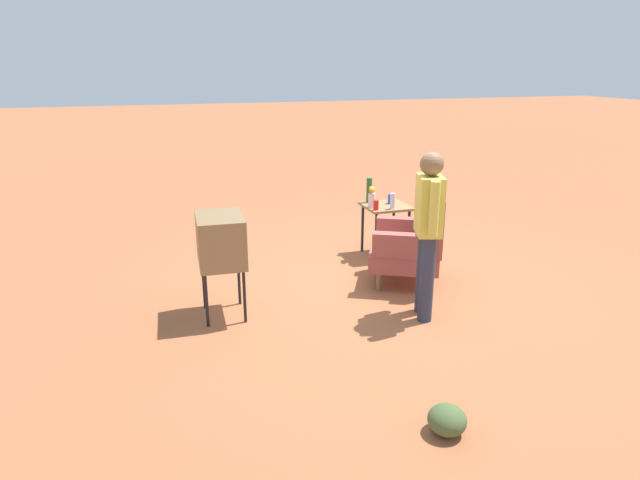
{
  "coord_description": "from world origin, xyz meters",
  "views": [
    {
      "loc": [
        5.19,
        -2.55,
        2.42
      ],
      "look_at": [
        -0.01,
        -0.87,
        0.65
      ],
      "focal_mm": 30.86,
      "sensor_mm": 36.0,
      "label": 1
    }
  ],
  "objects_px": {
    "side_table": "(386,213)",
    "soda_can_red": "(376,205)",
    "flower_vase": "(372,196)",
    "bottle_wine_green": "(369,190)",
    "tv_on_stand": "(221,241)",
    "bottle_short_clear": "(393,201)",
    "armchair": "(414,242)",
    "soda_can_blue": "(390,199)",
    "person_standing": "(428,226)"
  },
  "relations": [
    {
      "from": "armchair",
      "to": "soda_can_blue",
      "type": "bearing_deg",
      "value": 170.17
    },
    {
      "from": "armchair",
      "to": "soda_can_blue",
      "type": "relative_size",
      "value": 8.69
    },
    {
      "from": "armchair",
      "to": "tv_on_stand",
      "type": "height_order",
      "value": "armchair"
    },
    {
      "from": "side_table",
      "to": "bottle_wine_green",
      "type": "xyz_separation_m",
      "value": [
        -0.21,
        -0.15,
        0.26
      ]
    },
    {
      "from": "armchair",
      "to": "soda_can_red",
      "type": "height_order",
      "value": "armchair"
    },
    {
      "from": "armchair",
      "to": "flower_vase",
      "type": "xyz_separation_m",
      "value": [
        -0.94,
        -0.13,
        0.32
      ]
    },
    {
      "from": "person_standing",
      "to": "bottle_short_clear",
      "type": "height_order",
      "value": "person_standing"
    },
    {
      "from": "armchair",
      "to": "bottle_wine_green",
      "type": "relative_size",
      "value": 3.31
    },
    {
      "from": "soda_can_red",
      "to": "flower_vase",
      "type": "distance_m",
      "value": 0.16
    },
    {
      "from": "armchair",
      "to": "bottle_short_clear",
      "type": "relative_size",
      "value": 5.3
    },
    {
      "from": "armchair",
      "to": "bottle_wine_green",
      "type": "bearing_deg",
      "value": -177.37
    },
    {
      "from": "armchair",
      "to": "soda_can_blue",
      "type": "xyz_separation_m",
      "value": [
        -1.04,
        0.18,
        0.24
      ]
    },
    {
      "from": "person_standing",
      "to": "soda_can_blue",
      "type": "distance_m",
      "value": 1.93
    },
    {
      "from": "bottle_wine_green",
      "to": "bottle_short_clear",
      "type": "bearing_deg",
      "value": 19.19
    },
    {
      "from": "tv_on_stand",
      "to": "bottle_wine_green",
      "type": "xyz_separation_m",
      "value": [
        -1.38,
        2.12,
        0.05
      ]
    },
    {
      "from": "soda_can_blue",
      "to": "flower_vase",
      "type": "distance_m",
      "value": 0.34
    },
    {
      "from": "tv_on_stand",
      "to": "soda_can_blue",
      "type": "xyz_separation_m",
      "value": [
        -1.23,
        2.36,
        -0.05
      ]
    },
    {
      "from": "person_standing",
      "to": "soda_can_red",
      "type": "relative_size",
      "value": 13.44
    },
    {
      "from": "armchair",
      "to": "bottle_wine_green",
      "type": "height_order",
      "value": "armchair"
    },
    {
      "from": "side_table",
      "to": "tv_on_stand",
      "type": "height_order",
      "value": "tv_on_stand"
    },
    {
      "from": "bottle_short_clear",
      "to": "soda_can_red",
      "type": "distance_m",
      "value": 0.22
    },
    {
      "from": "flower_vase",
      "to": "bottle_short_clear",
      "type": "bearing_deg",
      "value": 54.39
    },
    {
      "from": "armchair",
      "to": "side_table",
      "type": "bearing_deg",
      "value": 174.53
    },
    {
      "from": "tv_on_stand",
      "to": "armchair",
      "type": "bearing_deg",
      "value": 94.89
    },
    {
      "from": "bottle_short_clear",
      "to": "flower_vase",
      "type": "relative_size",
      "value": 0.75
    },
    {
      "from": "bottle_wine_green",
      "to": "soda_can_red",
      "type": "xyz_separation_m",
      "value": [
        0.4,
        -0.07,
        -0.1
      ]
    },
    {
      "from": "bottle_wine_green",
      "to": "tv_on_stand",
      "type": "bearing_deg",
      "value": -56.9
    },
    {
      "from": "tv_on_stand",
      "to": "flower_vase",
      "type": "bearing_deg",
      "value": 118.76
    },
    {
      "from": "tv_on_stand",
      "to": "person_standing",
      "type": "xyz_separation_m",
      "value": [
        0.63,
        1.88,
        0.16
      ]
    },
    {
      "from": "flower_vase",
      "to": "bottle_wine_green",
      "type": "bearing_deg",
      "value": 164.22
    },
    {
      "from": "soda_can_red",
      "to": "armchair",
      "type": "bearing_deg",
      "value": 8.95
    },
    {
      "from": "person_standing",
      "to": "bottle_wine_green",
      "type": "distance_m",
      "value": 2.03
    },
    {
      "from": "side_table",
      "to": "flower_vase",
      "type": "bearing_deg",
      "value": -78.0
    },
    {
      "from": "bottle_wine_green",
      "to": "soda_can_blue",
      "type": "distance_m",
      "value": 0.3
    },
    {
      "from": "armchair",
      "to": "person_standing",
      "type": "distance_m",
      "value": 0.97
    },
    {
      "from": "armchair",
      "to": "person_standing",
      "type": "bearing_deg",
      "value": -19.84
    },
    {
      "from": "person_standing",
      "to": "bottle_wine_green",
      "type": "relative_size",
      "value": 5.12
    },
    {
      "from": "tv_on_stand",
      "to": "flower_vase",
      "type": "xyz_separation_m",
      "value": [
        -1.12,
        2.05,
        0.04
      ]
    },
    {
      "from": "tv_on_stand",
      "to": "soda_can_red",
      "type": "distance_m",
      "value": 2.27
    },
    {
      "from": "bottle_wine_green",
      "to": "soda_can_red",
      "type": "height_order",
      "value": "bottle_wine_green"
    },
    {
      "from": "soda_can_blue",
      "to": "flower_vase",
      "type": "xyz_separation_m",
      "value": [
        0.1,
        -0.31,
        0.09
      ]
    },
    {
      "from": "armchair",
      "to": "soda_can_red",
      "type": "relative_size",
      "value": 8.69
    },
    {
      "from": "person_standing",
      "to": "side_table",
      "type": "bearing_deg",
      "value": 167.81
    },
    {
      "from": "side_table",
      "to": "soda_can_red",
      "type": "bearing_deg",
      "value": -50.05
    },
    {
      "from": "bottle_wine_green",
      "to": "soda_can_red",
      "type": "bearing_deg",
      "value": -10.19
    },
    {
      "from": "bottle_short_clear",
      "to": "soda_can_blue",
      "type": "bearing_deg",
      "value": 160.6
    },
    {
      "from": "bottle_short_clear",
      "to": "bottle_wine_green",
      "type": "bearing_deg",
      "value": -160.81
    },
    {
      "from": "bottle_wine_green",
      "to": "soda_can_blue",
      "type": "bearing_deg",
      "value": 56.85
    },
    {
      "from": "tv_on_stand",
      "to": "bottle_short_clear",
      "type": "height_order",
      "value": "tv_on_stand"
    },
    {
      "from": "side_table",
      "to": "soda_can_blue",
      "type": "height_order",
      "value": "soda_can_blue"
    }
  ]
}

